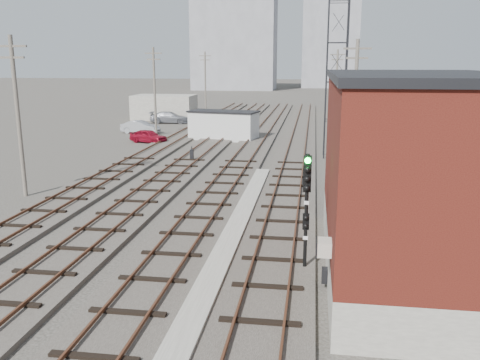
% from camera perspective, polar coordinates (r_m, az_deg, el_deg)
% --- Properties ---
extents(ground, '(320.00, 320.00, 0.00)m').
position_cam_1_polar(ground, '(66.86, 4.92, 6.61)').
color(ground, '#282621').
rests_on(ground, ground).
extents(track_right, '(3.20, 90.00, 0.39)m').
position_cam_1_polar(track_right, '(45.95, 6.46, 3.72)').
color(track_right, '#332D28').
rests_on(track_right, ground).
extents(track_mid_right, '(3.20, 90.00, 0.39)m').
position_cam_1_polar(track_mid_right, '(46.24, 1.49, 3.86)').
color(track_mid_right, '#332D28').
rests_on(track_mid_right, ground).
extents(track_mid_left, '(3.20, 90.00, 0.39)m').
position_cam_1_polar(track_mid_left, '(46.87, -3.38, 3.97)').
color(track_mid_left, '#332D28').
rests_on(track_mid_left, ground).
extents(track_left, '(3.20, 90.00, 0.39)m').
position_cam_1_polar(track_left, '(47.83, -8.09, 4.04)').
color(track_left, '#332D28').
rests_on(track_left, ground).
extents(platform_curb, '(0.90, 28.00, 0.26)m').
position_cam_1_polar(platform_curb, '(21.90, -1.06, -6.75)').
color(platform_curb, gray).
rests_on(platform_curb, ground).
extents(brick_building, '(6.54, 12.20, 7.22)m').
position_cam_1_polar(brick_building, '(19.09, 19.07, 0.46)').
color(brick_building, gray).
rests_on(brick_building, ground).
extents(lattice_tower, '(1.60, 1.60, 15.00)m').
position_cam_1_polar(lattice_tower, '(41.35, 10.80, 12.82)').
color(lattice_tower, black).
rests_on(lattice_tower, ground).
extents(utility_pole_left_a, '(1.80, 0.24, 9.00)m').
position_cam_1_polar(utility_pole_left_a, '(31.11, -23.69, 6.92)').
color(utility_pole_left_a, '#595147').
rests_on(utility_pole_left_a, ground).
extents(utility_pole_left_b, '(1.80, 0.24, 9.00)m').
position_cam_1_polar(utility_pole_left_b, '(53.93, -9.57, 10.03)').
color(utility_pole_left_b, '#595147').
rests_on(utility_pole_left_b, ground).
extents(utility_pole_left_c, '(1.80, 0.24, 9.00)m').
position_cam_1_polar(utility_pole_left_c, '(78.10, -3.92, 11.10)').
color(utility_pole_left_c, '#595147').
rests_on(utility_pole_left_c, ground).
extents(utility_pole_right_a, '(1.80, 0.24, 9.00)m').
position_cam_1_polar(utility_pole_right_a, '(34.53, 12.75, 8.21)').
color(utility_pole_right_a, '#595147').
rests_on(utility_pole_right_a, ground).
extents(utility_pole_right_b, '(1.80, 0.24, 9.00)m').
position_cam_1_polar(utility_pole_right_b, '(64.43, 10.77, 10.47)').
color(utility_pole_right_b, '#595147').
rests_on(utility_pole_right_b, ground).
extents(apartment_left, '(22.00, 14.00, 30.00)m').
position_cam_1_polar(apartment_left, '(143.19, -0.57, 16.15)').
color(apartment_left, gray).
rests_on(apartment_left, ground).
extents(apartment_right, '(16.00, 12.00, 26.00)m').
position_cam_1_polar(apartment_right, '(156.46, 10.10, 14.97)').
color(apartment_right, gray).
rests_on(apartment_right, ground).
extents(shed_left, '(8.00, 5.00, 3.20)m').
position_cam_1_polar(shed_left, '(69.48, -8.47, 8.09)').
color(shed_left, gray).
rests_on(shed_left, ground).
extents(shed_right, '(6.00, 6.00, 4.00)m').
position_cam_1_polar(shed_right, '(76.69, 12.21, 8.71)').
color(shed_right, gray).
rests_on(shed_right, ground).
extents(signal_mast, '(0.40, 0.42, 4.43)m').
position_cam_1_polar(signal_mast, '(18.39, 7.47, -2.53)').
color(signal_mast, gray).
rests_on(signal_mast, ground).
extents(switch_stand, '(0.28, 0.28, 1.16)m').
position_cam_1_polar(switch_stand, '(39.33, -5.43, 2.80)').
color(switch_stand, black).
rests_on(switch_stand, ground).
extents(site_trailer, '(7.23, 4.28, 2.85)m').
position_cam_1_polar(site_trailer, '(50.60, -1.85, 6.18)').
color(site_trailer, silver).
rests_on(site_trailer, ground).
extents(car_red, '(4.03, 2.69, 1.27)m').
position_cam_1_polar(car_red, '(49.39, -10.26, 4.87)').
color(car_red, maroon).
rests_on(car_red, ground).
extents(car_silver, '(4.30, 1.96, 1.37)m').
position_cam_1_polar(car_silver, '(56.08, -11.13, 5.86)').
color(car_silver, '#9A9DA1').
rests_on(car_silver, ground).
extents(car_grey, '(5.06, 2.32, 1.43)m').
position_cam_1_polar(car_grey, '(64.90, -7.91, 6.98)').
color(car_grey, gray).
rests_on(car_grey, ground).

